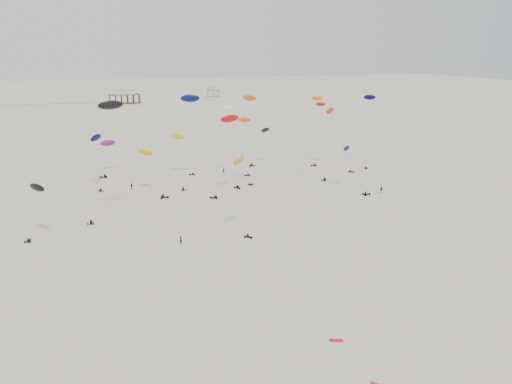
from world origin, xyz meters
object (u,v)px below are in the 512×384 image
object	(u,v)px
rig_4	(333,118)
rig_9	(233,125)
rig_0	(245,129)
spectator_0	(181,244)
pavilion_small	(213,92)
pavilion_main	(124,97)

from	to	relation	value
rig_4	rig_9	distance (m)	33.67
rig_0	rig_9	xyz separation A→B (m)	(0.08, 13.01, -0.56)
rig_9	spectator_0	distance (m)	59.39
spectator_0	rig_9	bearing A→B (deg)	-58.26
pavilion_small	rig_9	size ratio (longest dim) A/B	0.44
pavilion_main	spectator_0	distance (m)	269.32
rig_4	rig_9	bearing A→B (deg)	-32.46
spectator_0	pavilion_small	bearing A→B (deg)	-46.95
rig_0	rig_4	bearing A→B (deg)	-174.48
pavilion_main	rig_4	bearing A→B (deg)	-76.72
rig_0	rig_4	world-z (taller)	rig_0
rig_4	pavilion_small	bearing A→B (deg)	-129.84
pavilion_main	pavilion_small	xyz separation A→B (m)	(70.00, 30.00, -0.74)
pavilion_small	pavilion_main	bearing A→B (deg)	-156.80
rig_0	rig_9	bearing A→B (deg)	-108.46
rig_0	rig_9	world-z (taller)	rig_0
rig_0	rig_4	size ratio (longest dim) A/B	1.20
rig_4	rig_9	world-z (taller)	rig_9
rig_4	rig_9	size ratio (longest dim) A/B	1.01
rig_9	rig_4	bearing A→B (deg)	-93.96
rig_4	spectator_0	distance (m)	80.85
rig_9	spectator_0	size ratio (longest dim) A/B	10.71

